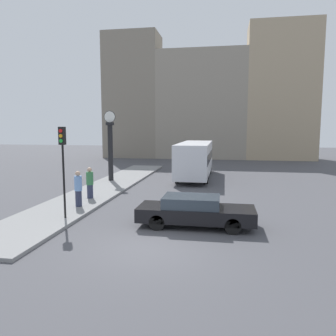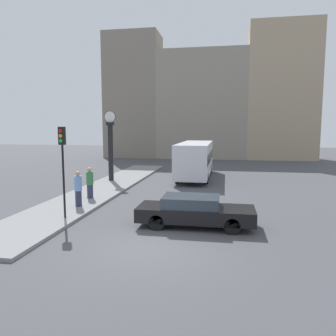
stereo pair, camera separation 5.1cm
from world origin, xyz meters
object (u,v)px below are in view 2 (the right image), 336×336
(pedestrian_blue_stripe, at_px, (78,189))
(pedestrian_green_hoodie, at_px, (90,183))
(sedan_car, at_px, (195,211))
(street_clock, at_px, (111,147))
(bus_distant, at_px, (195,158))
(traffic_light_near, at_px, (63,153))

(pedestrian_blue_stripe, xyz_separation_m, pedestrian_green_hoodie, (-0.21, 1.91, -0.03))
(sedan_car, relative_size, street_clock, 0.93)
(bus_distant, distance_m, pedestrian_green_hoodie, 10.59)
(bus_distant, relative_size, pedestrian_green_hoodie, 5.17)
(traffic_light_near, xyz_separation_m, pedestrian_blue_stripe, (-0.34, 2.09, -1.93))
(bus_distant, xyz_separation_m, street_clock, (-5.98, -3.21, 0.97))
(bus_distant, xyz_separation_m, pedestrian_green_hoodie, (-5.03, -9.30, -0.63))
(bus_distant, xyz_separation_m, pedestrian_blue_stripe, (-4.82, -11.21, -0.59))
(sedan_car, distance_m, traffic_light_near, 6.10)
(sedan_car, height_order, pedestrian_blue_stripe, pedestrian_blue_stripe)
(sedan_car, relative_size, bus_distant, 0.53)
(street_clock, bearing_deg, traffic_light_near, -81.53)
(pedestrian_blue_stripe, bearing_deg, sedan_car, -17.79)
(bus_distant, bearing_deg, street_clock, -151.74)
(sedan_car, bearing_deg, pedestrian_green_hoodie, 148.26)
(traffic_light_near, height_order, pedestrian_green_hoodie, traffic_light_near)
(sedan_car, distance_m, bus_distant, 13.22)
(street_clock, distance_m, pedestrian_blue_stripe, 8.23)
(sedan_car, height_order, bus_distant, bus_distant)
(street_clock, bearing_deg, pedestrian_blue_stripe, -81.74)
(bus_distant, bearing_deg, traffic_light_near, -108.59)
(traffic_light_near, distance_m, street_clock, 10.21)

